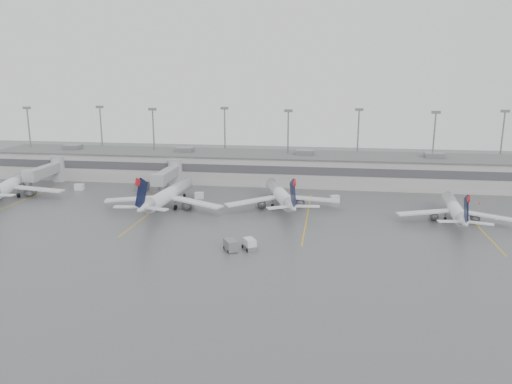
# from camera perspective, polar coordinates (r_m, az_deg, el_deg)

# --- Properties ---
(ground) EXTENTS (260.00, 260.00, 0.00)m
(ground) POSITION_cam_1_polar(r_m,az_deg,el_deg) (89.93, -6.19, -6.49)
(ground) COLOR #505052
(ground) RESTS_ON ground
(terminal) EXTENTS (152.00, 17.00, 9.45)m
(terminal) POSITION_cam_1_polar(r_m,az_deg,el_deg) (143.82, -0.42, 2.88)
(terminal) COLOR #A2A19D
(terminal) RESTS_ON ground
(light_masts) EXTENTS (142.40, 8.00, 20.60)m
(light_masts) POSITION_cam_1_polar(r_m,az_deg,el_deg) (148.24, -0.08, 6.27)
(light_masts) COLOR gray
(light_masts) RESTS_ON ground
(jet_bridge_left) EXTENTS (4.00, 17.20, 7.00)m
(jet_bridge_left) POSITION_cam_1_polar(r_m,az_deg,el_deg) (151.47, -22.43, 2.28)
(jet_bridge_left) COLOR #949699
(jet_bridge_left) RESTS_ON ground
(jet_bridge_right) EXTENTS (4.00, 17.20, 7.00)m
(jet_bridge_right) POSITION_cam_1_polar(r_m,az_deg,el_deg) (136.91, -9.74, 2.01)
(jet_bridge_right) COLOR #949699
(jet_bridge_right) RESTS_ON ground
(stand_markings) EXTENTS (105.25, 40.00, 0.01)m
(stand_markings) POSITION_cam_1_polar(r_m,az_deg,el_deg) (112.17, -3.11, -2.37)
(stand_markings) COLOR #E9AE0D
(stand_markings) RESTS_ON ground
(jet_far_left) EXTENTS (26.73, 30.38, 10.06)m
(jet_far_left) POSITION_cam_1_polar(r_m,az_deg,el_deg) (139.55, -26.37, 0.70)
(jet_far_left) COLOR white
(jet_far_left) RESTS_ON ground
(jet_mid_left) EXTENTS (28.27, 31.78, 10.28)m
(jet_mid_left) POSITION_cam_1_polar(r_m,az_deg,el_deg) (116.34, -10.14, -0.37)
(jet_mid_left) COLOR white
(jet_mid_left) RESTS_ON ground
(jet_mid_right) EXTENTS (25.81, 29.38, 9.79)m
(jet_mid_right) POSITION_cam_1_polar(r_m,az_deg,el_deg) (115.62, 2.88, -0.33)
(jet_mid_right) COLOR white
(jet_mid_right) RESTS_ON ground
(jet_far_right) EXTENTS (24.13, 27.11, 8.77)m
(jet_far_right) POSITION_cam_1_polar(r_m,az_deg,el_deg) (112.74, 21.80, -1.83)
(jet_far_right) COLOR white
(jet_far_right) RESTS_ON ground
(baggage_tug) EXTENTS (3.20, 3.61, 1.98)m
(baggage_tug) POSITION_cam_1_polar(r_m,az_deg,el_deg) (89.00, -0.73, -6.10)
(baggage_tug) COLOR silver
(baggage_tug) RESTS_ON ground
(baggage_cart) EXTENTS (3.11, 3.56, 1.99)m
(baggage_cart) POSITION_cam_1_polar(r_m,az_deg,el_deg) (88.35, -2.92, -6.09)
(baggage_cart) COLOR slate
(baggage_cart) RESTS_ON ground
(gse_uld_a) EXTENTS (2.46, 1.76, 1.65)m
(gse_uld_a) POSITION_cam_1_polar(r_m,az_deg,el_deg) (141.56, -19.55, 0.54)
(gse_uld_a) COLOR silver
(gse_uld_a) RESTS_ON ground
(gse_uld_b) EXTENTS (2.42, 1.82, 1.57)m
(gse_uld_b) POSITION_cam_1_polar(r_m,az_deg,el_deg) (125.20, -6.50, -0.40)
(gse_uld_b) COLOR silver
(gse_uld_b) RESTS_ON ground
(gse_uld_c) EXTENTS (2.54, 2.14, 1.53)m
(gse_uld_c) POSITION_cam_1_polar(r_m,az_deg,el_deg) (122.88, 8.97, -0.75)
(gse_uld_c) COLOR silver
(gse_uld_c) RESTS_ON ground
(gse_loader) EXTENTS (2.98, 4.05, 2.29)m
(gse_loader) POSITION_cam_1_polar(r_m,az_deg,el_deg) (135.81, -12.88, 0.60)
(gse_loader) COLOR slate
(gse_loader) RESTS_ON ground
(cone_a) EXTENTS (0.38, 0.38, 0.60)m
(cone_a) POSITION_cam_1_polar(r_m,az_deg,el_deg) (144.70, -21.44, 0.44)
(cone_a) COLOR #FF4205
(cone_a) RESTS_ON ground
(cone_b) EXTENTS (0.41, 0.41, 0.64)m
(cone_b) POSITION_cam_1_polar(r_m,az_deg,el_deg) (132.79, -11.82, -0.00)
(cone_b) COLOR #FF4205
(cone_b) RESTS_ON ground
(cone_c) EXTENTS (0.51, 0.51, 0.80)m
(cone_c) POSITION_cam_1_polar(r_m,az_deg,el_deg) (121.99, 2.52, -0.87)
(cone_c) COLOR #FF4205
(cone_c) RESTS_ON ground
(cone_d) EXTENTS (0.41, 0.41, 0.66)m
(cone_d) POSITION_cam_1_polar(r_m,az_deg,el_deg) (130.70, 24.21, -1.13)
(cone_d) COLOR #FF4205
(cone_d) RESTS_ON ground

